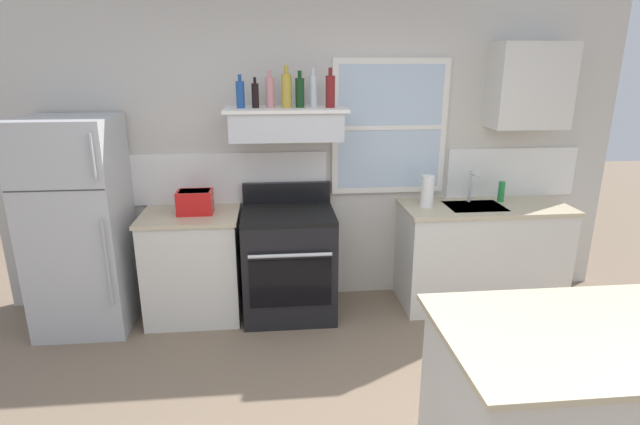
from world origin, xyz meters
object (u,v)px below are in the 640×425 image
Objects in this scene: bottle_balsamic_dark at (255,95)px; kitchen_island at (579,414)px; bottle_dark_green_wine at (300,92)px; paper_towel_roll at (427,191)px; bottle_rose_pink at (270,92)px; bottle_red_label_wine at (330,91)px; bottle_blue_liqueur at (240,94)px; bottle_clear_tall at (313,91)px; toaster at (195,202)px; stove_range at (289,262)px; dish_soap_bottle at (501,192)px; bottle_champagne_gold_foil at (287,90)px; refrigerator at (79,226)px.

bottle_balsamic_dark is 2.97m from kitchen_island.
bottle_dark_green_wine is 1.35m from paper_towel_roll.
bottle_rose_pink is 0.94× the size of bottle_red_label_wine.
bottle_clear_tall is at bearing 6.55° from bottle_blue_liqueur.
stove_range is (0.75, -0.04, -0.54)m from toaster.
dish_soap_bottle is at bearing -0.30° from bottle_clear_tall.
stove_range is 1.42m from bottle_champagne_gold_foil.
bottle_rose_pink is 1.06× the size of paper_towel_roll.
toaster is at bearing -179.96° from paper_towel_roll.
bottle_rose_pink reaches higher than kitchen_island.
bottle_balsamic_dark is (1.42, 0.11, 0.99)m from refrigerator.
stove_range is at bearing -97.21° from bottle_champagne_gold_foil.
bottle_blue_liqueur is 0.79× the size of bottle_champagne_gold_foil.
bottle_clear_tall reaches higher than bottle_rose_pink.
refrigerator is at bearing -175.53° from bottle_balsamic_dark.
paper_towel_roll is (1.53, -0.04, -0.81)m from bottle_blue_liqueur.
bottle_blue_liqueur is 0.85× the size of bottle_clear_tall.
bottle_rose_pink is at bearing 173.68° from bottle_red_label_wine.
kitchen_island is at bearing -56.69° from stove_range.
bottle_dark_green_wine reaches higher than kitchen_island.
bottle_rose_pink is (0.63, 0.08, 0.86)m from toaster.
bottle_champagne_gold_foil reaches higher than paper_towel_roll.
bottle_champagne_gold_foil is 1.07× the size of bottle_clear_tall.
paper_towel_roll is (2.83, 0.06, 0.19)m from refrigerator.
refrigerator is 1.84m from bottle_rose_pink.
bottle_dark_green_wine is 1.57× the size of dish_soap_bottle.
bottle_red_label_wine is 0.22× the size of kitchen_island.
refrigerator is at bearing -176.20° from bottle_dark_green_wine.
kitchen_island is at bearing -53.47° from bottle_balsamic_dark.
toaster is at bearing -173.73° from bottle_blue_liqueur.
stove_range is 4.28× the size of bottle_blue_liqueur.
toaster is at bearing -172.72° from bottle_rose_pink.
bottle_blue_liqueur reaches higher than dish_soap_bottle.
kitchen_island is (1.45, -2.14, -1.41)m from bottle_rose_pink.
toaster is 0.99× the size of bottle_clear_tall.
bottle_champagne_gold_foil reaches higher than bottle_balsamic_dark.
bottle_rose_pink is at bearing 174.48° from bottle_dark_green_wine.
bottle_balsamic_dark reaches higher than toaster.
refrigerator is 5.59× the size of bottle_red_label_wine.
bottle_champagne_gold_foil reaches higher than refrigerator.
bottle_blue_liqueur is at bearing 178.40° from paper_towel_roll.
toaster is at bearing 177.23° from stove_range.
refrigerator is at bearing -177.49° from bottle_red_label_wine.
bottle_red_label_wine reaches higher than bottle_balsamic_dark.
bottle_dark_green_wine is at bearing -155.00° from bottle_clear_tall.
bottle_balsamic_dark is at bearing 4.47° from refrigerator.
paper_towel_roll is (1.93, 0.00, 0.04)m from toaster.
toaster is 0.92× the size of bottle_champagne_gold_foil.
dish_soap_bottle reaches higher than kitchen_island.
bottle_clear_tall reaches higher than refrigerator.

